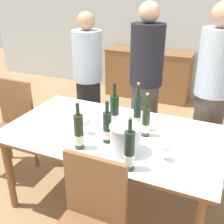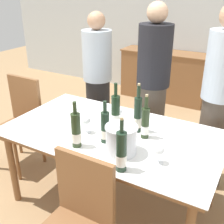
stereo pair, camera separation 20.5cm
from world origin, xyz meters
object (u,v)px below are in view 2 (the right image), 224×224
Objects in this scene: wine_bottle_3 at (145,123)px; wine_bottle_4 at (76,131)px; dining_table at (112,139)px; sideboard_cabinet at (164,76)px; wine_glass_1 at (86,121)px; person_guest_right at (219,102)px; person_host at (98,83)px; chair_near_front at (77,218)px; wine_bottle_1 at (116,112)px; ice_bucket at (121,139)px; wine_glass_2 at (159,151)px; wine_glass_0 at (119,112)px; wine_bottle_2 at (138,115)px; chair_left_end at (20,118)px; person_guest_left at (152,91)px; wine_bottle_5 at (121,153)px; wine_bottle_0 at (105,128)px.

wine_bottle_4 is (-0.39, -0.37, 0.00)m from wine_bottle_3.
sideboard_cabinet is at bearing 100.99° from dining_table.
person_guest_right is (0.86, 0.86, 0.03)m from wine_glass_1.
chair_near_front is at bearing -61.84° from person_host.
person_guest_right is (0.70, 0.65, -0.00)m from wine_bottle_1.
wine_glass_2 is at bearing 1.75° from ice_bucket.
wine_bottle_2 is at bearing -19.31° from wine_glass_0.
wine_glass_1 is at bearing -11.49° from chair_left_end.
wine_glass_0 is (-0.31, 0.14, -0.03)m from wine_bottle_3.
person_guest_left is (0.07, 0.58, 0.03)m from wine_glass_0.
wine_glass_2 is 0.68m from chair_near_front.
ice_bucket is at bearing -178.25° from wine_glass_2.
wine_bottle_3 is 0.21× the size of person_guest_right.
chair_near_front is at bearing -61.11° from wine_glass_1.
dining_table is 7.59× the size of ice_bucket.
wine_glass_2 is 0.14× the size of chair_left_end.
dining_table is 0.56m from wine_glass_2.
chair_near_front is (-0.14, -0.31, -0.35)m from wine_bottle_5.
wine_bottle_5 is (0.43, -0.10, 0.00)m from wine_bottle_4.
wine_bottle_3 is at bearing -71.79° from person_guest_left.
person_host is (-0.16, -1.84, 0.38)m from sideboard_cabinet.
wine_bottle_3 reaches higher than wine_bottle_0.
wine_bottle_4 is 0.52m from wine_glass_0.
sideboard_cabinet is 0.93× the size of person_host.
wine_glass_1 is 0.08× the size of person_guest_left.
person_host is (-0.86, 0.74, -0.09)m from wine_bottle_2.
ice_bucket is at bearing -22.29° from wine_bottle_0.
ice_bucket reaches higher than sideboard_cabinet.
wine_bottle_5 is at bearing -43.00° from wine_bottle_0.
ice_bucket is 0.35m from wine_bottle_2.
person_guest_right is at bearing 79.00° from wine_glass_2.
wine_bottle_4 is 1.34m from person_guest_right.
wine_bottle_5 reaches higher than wine_glass_2.
wine_bottle_5 reaches higher than wine_glass_1.
person_guest_left is at bearing 82.17° from wine_bottle_4.
sideboard_cabinet is 0.86× the size of person_guest_left.
sideboard_cabinet is at bearing 97.05° from wine_glass_1.
wine_glass_2 is at bearing -50.96° from wine_bottle_3.
wine_bottle_1 is 0.24× the size of person_host.
wine_bottle_3 is at bearing 94.86° from wine_bottle_5.
wine_bottle_5 reaches higher than chair_left_end.
chair_near_front is at bearing -84.92° from person_guest_left.
person_guest_left is at bearing 102.21° from wine_bottle_2.
person_guest_left is (0.71, -0.08, 0.07)m from person_host.
wine_bottle_4 reaches higher than wine_glass_1.
wine_bottle_1 is (-0.05, 0.26, 0.01)m from wine_bottle_0.
person_guest_left reaches higher than person_host.
wine_bottle_0 is at bearing 172.05° from wine_glass_2.
wine_bottle_3 is at bearing 41.94° from wine_bottle_0.
wine_glass_2 is at bearing -9.42° from wine_glass_1.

